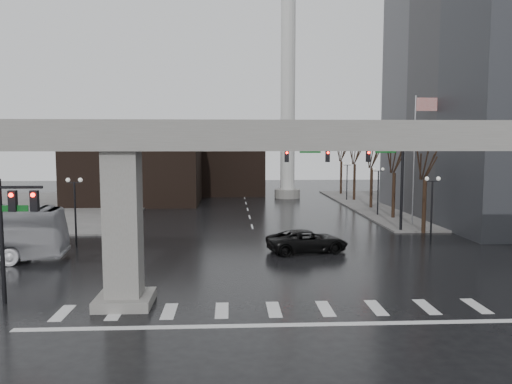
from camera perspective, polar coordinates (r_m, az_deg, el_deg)
ground at (r=24.62m, az=1.85°, el=-12.52°), size 160.00×160.00×0.00m
sidewalk_ne at (r=66.02m, az=22.15°, el=-1.40°), size 28.00×36.00×0.15m
sidewalk_nw at (r=64.44m, az=-24.83°, el=-1.67°), size 28.00×36.00×0.15m
elevated_guideway at (r=23.55m, az=4.97°, el=3.69°), size 48.00×2.60×8.70m
building_far_left at (r=66.46m, az=-13.39°, el=3.17°), size 16.00×14.00×10.00m
building_far_mid at (r=75.40m, az=-2.97°, el=2.82°), size 10.00×10.00×8.00m
smokestack at (r=70.00m, az=3.66°, el=10.26°), size 3.60×3.60×30.00m
signal_mast_arm at (r=43.55m, az=11.66°, el=3.08°), size 12.12×0.43×8.00m
signal_left_pole at (r=26.18m, az=-26.06°, el=-2.84°), size 2.30×0.30×6.00m
flagpole_assembly at (r=48.49m, az=17.99°, el=5.18°), size 2.06×0.12×12.00m
lamp_right_0 at (r=40.61m, az=19.47°, el=-0.63°), size 1.22×0.32×5.11m
lamp_right_1 at (r=53.76m, az=13.79°, el=0.98°), size 1.22×0.32×5.11m
lamp_right_2 at (r=67.25m, az=10.37°, el=1.95°), size 1.22×0.32×5.11m
lamp_left_0 at (r=39.27m, az=-20.00°, el=-0.85°), size 1.22×0.32×5.11m
lamp_left_1 at (r=52.76m, az=-15.56°, el=0.85°), size 1.22×0.32×5.11m
lamp_left_2 at (r=66.45m, az=-12.94°, el=1.86°), size 1.22×0.32×5.11m
tree_right_0 at (r=44.77m, az=18.71°, el=-0.94°), size 1.09×1.58×7.50m
tree_right_1 at (r=52.24m, az=15.49°, el=0.12°), size 1.09×1.61×7.67m
tree_right_2 at (r=59.85m, az=13.07°, el=0.92°), size 1.10×1.63×7.85m
tree_right_3 at (r=67.54m, az=11.21°, el=1.53°), size 1.11×1.66×8.02m
tree_right_4 at (r=75.30m, az=9.72°, el=2.02°), size 1.12×1.69×8.19m
pickup_truck at (r=35.45m, az=5.89°, el=-5.59°), size 6.11×3.69×1.59m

